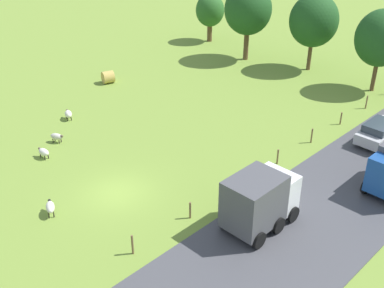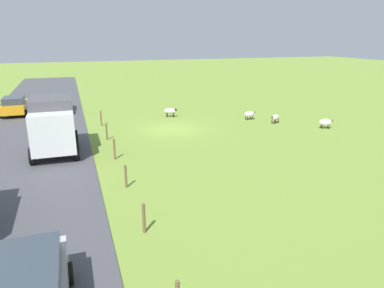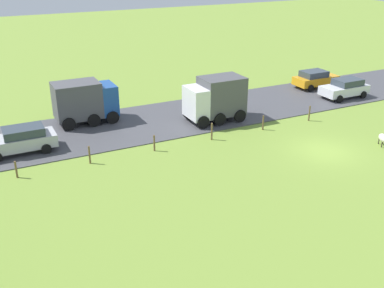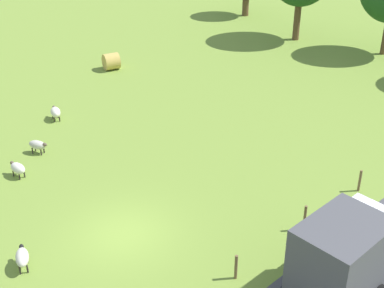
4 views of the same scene
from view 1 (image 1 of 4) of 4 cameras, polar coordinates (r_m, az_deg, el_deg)
The scene contains 20 objects.
ground_plane at distance 30.97m, azimuth -8.84°, elevation -5.76°, with size 160.00×160.00×0.00m, color olive.
road_strip at distance 25.14m, azimuth 6.07°, elevation -15.16°, with size 8.00×80.00×0.06m, color #47474C.
sheep_0 at distance 29.69m, azimuth -16.42°, elevation -7.15°, with size 1.19×0.94×0.81m.
sheep_1 at distance 37.45m, azimuth -15.70°, elevation 0.85°, with size 1.12×0.85×0.74m.
sheep_2 at distance 40.83m, azimuth -14.42°, elevation 3.46°, with size 1.12×0.88×0.78m.
sheep_3 at distance 35.62m, azimuth -17.14°, elevation -0.92°, with size 1.08×0.61×0.74m.
hay_bale_0 at distance 47.67m, azimuth -9.90°, elevation 7.80°, with size 1.16×1.16×1.05m, color tan.
tree_0 at distance 50.58m, azimuth 14.21°, elevation 13.95°, with size 4.85×4.85×7.71m.
tree_1 at distance 59.10m, azimuth 2.14°, elevation 15.48°, with size 3.38×3.38×5.63m.
tree_2 at distance 46.85m, azimuth 21.49°, elevation 11.56°, with size 4.65×4.65×7.56m.
tree_3 at distance 52.50m, azimuth 6.65°, elevation 15.50°, with size 4.96×4.96×8.07m.
fence_post_0 at distance 26.01m, azimuth -7.05°, elevation -11.72°, with size 0.12×0.12×1.22m, color brown.
fence_post_1 at distance 28.24m, azimuth -0.22°, elevation -7.84°, with size 0.12×0.12×1.10m, color brown.
fence_post_2 at distance 30.84m, azimuth 5.43°, elevation -4.30°, with size 0.12×0.12×1.23m, color brown.
fence_post_3 at distance 33.86m, azimuth 10.09°, elevation -1.49°, with size 0.12×0.12×1.12m, color brown.
fence_post_4 at distance 37.09m, azimuth 13.97°, elevation 0.96°, with size 0.12×0.12×1.16m, color brown.
fence_post_5 at distance 40.55m, azimuth 17.19°, elevation 2.91°, with size 0.12×0.12×1.05m, color brown.
fence_post_6 at distance 44.11m, azimuth 19.94°, elevation 4.69°, with size 0.12×0.12×1.19m, color brown.
truck_2 at distance 27.16m, azimuth 8.00°, elevation -6.52°, with size 2.67×4.41×3.34m.
car_0 at distance 38.49m, azimuth 21.35°, elevation 1.39°, with size 2.14×4.58×1.67m.
Camera 1 is at (21.02, -14.55, 17.48)m, focal length 45.12 mm.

